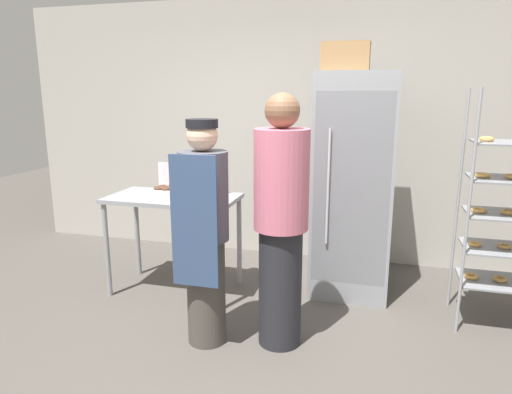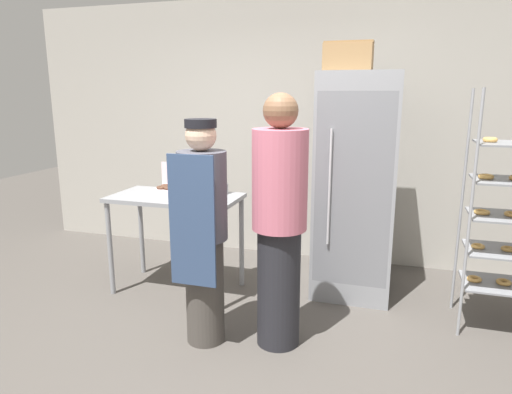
% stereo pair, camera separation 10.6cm
% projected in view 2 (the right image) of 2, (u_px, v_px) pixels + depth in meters
% --- Properties ---
extents(ground_plane, '(14.00, 14.00, 0.00)m').
position_uv_depth(ground_plane, '(234.00, 372.00, 2.95)').
color(ground_plane, '#4C4742').
extents(back_wall, '(6.40, 0.12, 2.73)m').
position_uv_depth(back_wall, '(308.00, 131.00, 4.83)').
color(back_wall, '#ADA89E').
rests_on(back_wall, ground_plane).
extents(refrigerator, '(0.67, 0.69, 1.93)m').
position_uv_depth(refrigerator, '(356.00, 187.00, 3.96)').
color(refrigerator, gray).
rests_on(refrigerator, ground_plane).
extents(baking_rack, '(0.65, 0.48, 1.80)m').
position_uv_depth(baking_rack, '(512.00, 217.00, 3.32)').
color(baking_rack, '#93969B').
rests_on(baking_rack, ground_plane).
extents(prep_counter, '(1.13, 0.60, 0.88)m').
position_uv_depth(prep_counter, '(176.00, 208.00, 4.03)').
color(prep_counter, gray).
rests_on(prep_counter, ground_plane).
extents(donut_box, '(0.29, 0.23, 0.27)m').
position_uv_depth(donut_box, '(171.00, 188.00, 4.08)').
color(donut_box, silver).
rests_on(donut_box, prep_counter).
extents(blender_pitcher, '(0.14, 0.14, 0.26)m').
position_uv_depth(blender_pitcher, '(220.00, 181.00, 4.06)').
color(blender_pitcher, '#99999E').
rests_on(blender_pitcher, prep_counter).
extents(cardboard_storage_box, '(0.39, 0.26, 0.24)m').
position_uv_depth(cardboard_storage_box, '(348.00, 57.00, 3.70)').
color(cardboard_storage_box, '#937047').
rests_on(cardboard_storage_box, refrigerator).
extents(person_baker, '(0.34, 0.36, 1.60)m').
position_uv_depth(person_baker, '(203.00, 231.00, 3.15)').
color(person_baker, '#47423D').
rests_on(person_baker, ground_plane).
extents(person_customer, '(0.37, 0.37, 1.77)m').
position_uv_depth(person_customer, '(279.00, 222.00, 3.11)').
color(person_customer, '#232328').
rests_on(person_customer, ground_plane).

